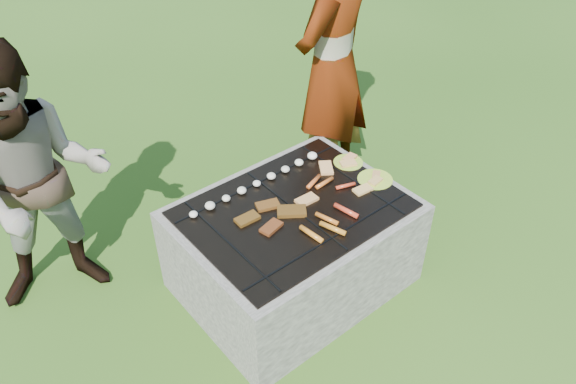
% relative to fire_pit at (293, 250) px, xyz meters
% --- Properties ---
extents(lawn, '(60.00, 60.00, 0.00)m').
position_rel_fire_pit_xyz_m(lawn, '(0.00, 0.00, -0.28)').
color(lawn, '#214310').
rests_on(lawn, ground).
extents(fire_pit, '(1.30, 1.00, 0.62)m').
position_rel_fire_pit_xyz_m(fire_pit, '(0.00, 0.00, 0.00)').
color(fire_pit, '#9E978C').
rests_on(fire_pit, ground).
extents(mushrooms, '(0.94, 0.06, 0.04)m').
position_rel_fire_pit_xyz_m(mushrooms, '(-0.00, 0.30, 0.35)').
color(mushrooms, beige).
rests_on(mushrooms, fire_pit).
extents(pork_slabs, '(0.39, 0.27, 0.02)m').
position_rel_fire_pit_xyz_m(pork_slabs, '(-0.13, 0.02, 0.34)').
color(pork_slabs, brown).
rests_on(pork_slabs, fire_pit).
extents(sausages, '(0.52, 0.49, 0.03)m').
position_rel_fire_pit_xyz_m(sausages, '(0.14, -0.14, 0.34)').
color(sausages, '#EE5927').
rests_on(sausages, fire_pit).
extents(bread_on_grate, '(0.45, 0.42, 0.02)m').
position_rel_fire_pit_xyz_m(bread_on_grate, '(0.30, 0.03, 0.34)').
color(bread_on_grate, tan).
rests_on(bread_on_grate, fire_pit).
extents(plate_far, '(0.23, 0.23, 0.03)m').
position_rel_fire_pit_xyz_m(plate_far, '(0.56, 0.13, 0.33)').
color(plate_far, yellow).
rests_on(plate_far, fire_pit).
extents(plate_near, '(0.26, 0.26, 0.03)m').
position_rel_fire_pit_xyz_m(plate_near, '(0.56, -0.11, 0.33)').
color(plate_near, '#C4D232').
rests_on(plate_near, fire_pit).
extents(cook, '(0.83, 0.66, 1.98)m').
position_rel_fire_pit_xyz_m(cook, '(0.86, 0.62, 0.71)').
color(cook, '#A49788').
rests_on(cook, ground).
extents(bystander, '(0.95, 0.85, 1.63)m').
position_rel_fire_pit_xyz_m(bystander, '(-1.10, 0.86, 0.53)').
color(bystander, gray).
rests_on(bystander, ground).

